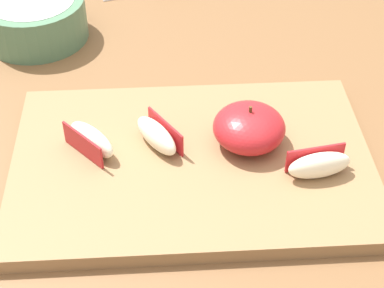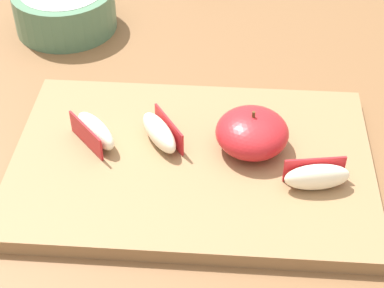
{
  "view_description": "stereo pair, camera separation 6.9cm",
  "coord_description": "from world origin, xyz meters",
  "px_view_note": "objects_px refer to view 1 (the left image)",
  "views": [
    {
      "loc": [
        0.03,
        -0.61,
        1.27
      ],
      "look_at": [
        0.06,
        -0.09,
        0.81
      ],
      "focal_mm": 58.4,
      "sensor_mm": 36.0,
      "label": 1
    },
    {
      "loc": [
        0.1,
        -0.61,
        1.27
      ],
      "look_at": [
        0.06,
        -0.09,
        0.81
      ],
      "focal_mm": 58.4,
      "sensor_mm": 36.0,
      "label": 2
    }
  ],
  "objects_px": {
    "apple_half_skin_up": "(249,128)",
    "ceramic_fruit_bowl": "(34,18)",
    "apple_wedge_left": "(91,140)",
    "cutting_board": "(192,163)",
    "apple_wedge_middle": "(319,165)",
    "apple_wedge_right": "(157,135)"
  },
  "relations": [
    {
      "from": "apple_half_skin_up",
      "to": "ceramic_fruit_bowl",
      "type": "distance_m",
      "value": 0.39
    },
    {
      "from": "apple_wedge_left",
      "to": "ceramic_fruit_bowl",
      "type": "xyz_separation_m",
      "value": [
        -0.1,
        0.28,
        -0.0
      ]
    },
    {
      "from": "cutting_board",
      "to": "apple_wedge_left",
      "type": "height_order",
      "value": "apple_wedge_left"
    },
    {
      "from": "ceramic_fruit_bowl",
      "to": "apple_half_skin_up",
      "type": "bearing_deg",
      "value": -44.84
    },
    {
      "from": "apple_wedge_middle",
      "to": "ceramic_fruit_bowl",
      "type": "bearing_deg",
      "value": 136.06
    },
    {
      "from": "cutting_board",
      "to": "ceramic_fruit_bowl",
      "type": "bearing_deg",
      "value": 125.43
    },
    {
      "from": "apple_half_skin_up",
      "to": "apple_wedge_right",
      "type": "height_order",
      "value": "apple_half_skin_up"
    },
    {
      "from": "apple_wedge_left",
      "to": "ceramic_fruit_bowl",
      "type": "relative_size",
      "value": 0.45
    },
    {
      "from": "apple_half_skin_up",
      "to": "apple_wedge_left",
      "type": "distance_m",
      "value": 0.18
    },
    {
      "from": "apple_half_skin_up",
      "to": "apple_wedge_right",
      "type": "relative_size",
      "value": 1.16
    },
    {
      "from": "apple_wedge_right",
      "to": "apple_wedge_middle",
      "type": "height_order",
      "value": "same"
    },
    {
      "from": "apple_half_skin_up",
      "to": "apple_wedge_middle",
      "type": "xyz_separation_m",
      "value": [
        0.07,
        -0.06,
        -0.01
      ]
    },
    {
      "from": "apple_wedge_right",
      "to": "ceramic_fruit_bowl",
      "type": "height_order",
      "value": "ceramic_fruit_bowl"
    },
    {
      "from": "apple_half_skin_up",
      "to": "apple_wedge_middle",
      "type": "distance_m",
      "value": 0.09
    },
    {
      "from": "apple_wedge_left",
      "to": "cutting_board",
      "type": "bearing_deg",
      "value": -9.55
    },
    {
      "from": "apple_wedge_right",
      "to": "ceramic_fruit_bowl",
      "type": "distance_m",
      "value": 0.32
    },
    {
      "from": "apple_wedge_middle",
      "to": "ceramic_fruit_bowl",
      "type": "xyz_separation_m",
      "value": [
        -0.35,
        0.33,
        -0.0
      ]
    },
    {
      "from": "cutting_board",
      "to": "ceramic_fruit_bowl",
      "type": "distance_m",
      "value": 0.37
    },
    {
      "from": "apple_half_skin_up",
      "to": "cutting_board",
      "type": "bearing_deg",
      "value": -162.4
    },
    {
      "from": "cutting_board",
      "to": "ceramic_fruit_bowl",
      "type": "xyz_separation_m",
      "value": [
        -0.21,
        0.3,
        0.02
      ]
    },
    {
      "from": "apple_half_skin_up",
      "to": "apple_wedge_right",
      "type": "xyz_separation_m",
      "value": [
        -0.1,
        0.0,
        -0.01
      ]
    },
    {
      "from": "apple_half_skin_up",
      "to": "apple_wedge_left",
      "type": "relative_size",
      "value": 1.22
    }
  ]
}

